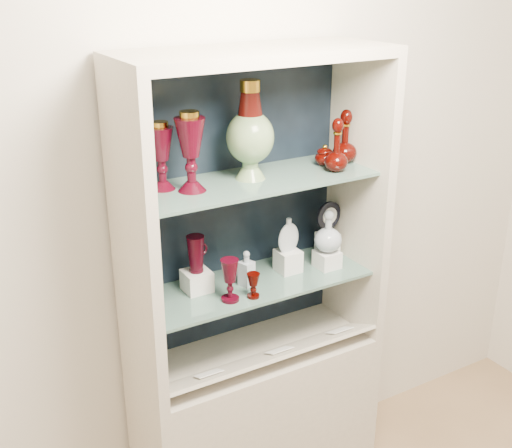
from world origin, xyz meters
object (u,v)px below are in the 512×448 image
ruby_decanter_a (337,142)px  cameo_medallion (329,217)px  lidded_bowl (325,155)px  ruby_pitcher (196,254)px  pedestal_lamp_left (161,156)px  cobalt_goblet (143,281)px  clear_square_bottle (247,268)px  ruby_goblet_tall (230,280)px  clear_round_decanter (328,232)px  ruby_decanter_b (345,135)px  flat_flask (289,234)px  enamel_urn (250,130)px  ruby_goblet_small (253,285)px  pedestal_lamp_right (191,152)px

ruby_decanter_a → cameo_medallion: 0.40m
lidded_bowl → ruby_pitcher: size_ratio=0.60×
pedestal_lamp_left → lidded_bowl: size_ratio=2.79×
pedestal_lamp_left → ruby_pitcher: 0.40m
cobalt_goblet → clear_square_bottle: bearing=-6.1°
ruby_goblet_tall → clear_round_decanter: size_ratio=0.97×
ruby_decanter_b → flat_flask: 0.45m
ruby_pitcher → flat_flask: 0.39m
pedestal_lamp_left → ruby_goblet_tall: size_ratio=1.46×
enamel_urn → clear_round_decanter: bearing=-9.3°
ruby_goblet_tall → ruby_goblet_small: bearing=-15.1°
ruby_decanter_b → clear_round_decanter: size_ratio=1.34×
ruby_pitcher → clear_square_bottle: ruby_pitcher is taller
ruby_decanter_a → ruby_pitcher: ruby_decanter_a is taller
ruby_goblet_small → ruby_pitcher: 0.24m
pedestal_lamp_left → cameo_medallion: size_ratio=1.66×
ruby_decanter_a → cobalt_goblet: bearing=172.2°
clear_round_decanter → ruby_decanter_a: bearing=-98.2°
enamel_urn → clear_square_bottle: enamel_urn is taller
ruby_pitcher → enamel_urn: bearing=-26.1°
pedestal_lamp_left → ruby_pitcher: pedestal_lamp_left is taller
pedestal_lamp_left → enamel_urn: bearing=-8.1°
ruby_decanter_a → lidded_bowl: bearing=83.9°
clear_square_bottle → flat_flask: flat_flask is taller
enamel_urn → cobalt_goblet: bearing=178.1°
flat_flask → ruby_pitcher: bearing=167.3°
enamel_urn → flat_flask: enamel_urn is taller
pedestal_lamp_right → cameo_medallion: size_ratio=1.93×
pedestal_lamp_left → ruby_decanter_b: 0.75m
pedestal_lamp_left → pedestal_lamp_right: (0.08, -0.07, 0.02)m
pedestal_lamp_left → enamel_urn: size_ratio=0.67×
enamel_urn → ruby_pitcher: size_ratio=2.52×
pedestal_lamp_left → clear_round_decanter: size_ratio=1.42×
ruby_pitcher → cobalt_goblet: bearing=165.3°
enamel_urn → flat_flask: bearing=-1.3°
ruby_decanter_a → flat_flask: ruby_decanter_a is taller
ruby_goblet_tall → cobalt_goblet: bearing=157.7°
ruby_decanter_b → lidded_bowl: 0.12m
lidded_bowl → cobalt_goblet: bearing=178.8°
cobalt_goblet → clear_round_decanter: bearing=-5.1°
ruby_goblet_small → clear_round_decanter: bearing=10.7°
pedestal_lamp_left → pedestal_lamp_right: pedestal_lamp_right is taller
ruby_pitcher → clear_square_bottle: (0.18, -0.06, -0.08)m
ruby_goblet_tall → pedestal_lamp_right: bearing=139.8°
pedestal_lamp_right → enamel_urn: (0.25, 0.02, 0.04)m
ruby_decanter_a → flat_flask: size_ratio=1.62×
pedestal_lamp_right → ruby_pitcher: 0.41m
enamel_urn → cameo_medallion: (0.40, 0.05, -0.43)m
enamel_urn → clear_round_decanter: 0.56m
ruby_goblet_tall → clear_square_bottle: size_ratio=1.14×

